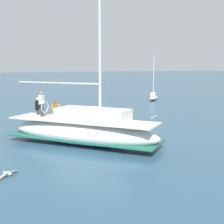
% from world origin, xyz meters
% --- Properties ---
extents(ground_plane, '(400.00, 400.00, 0.00)m').
position_xyz_m(ground_plane, '(0.00, 0.00, 0.00)').
color(ground_plane, '#2D516B').
extents(main_sailboat, '(9.03, 7.83, 12.93)m').
position_xyz_m(main_sailboat, '(1.01, -1.39, 0.91)').
color(main_sailboat, white).
rests_on(main_sailboat, ground).
extents(moored_sloop_far, '(3.50, 3.32, 5.94)m').
position_xyz_m(moored_sloop_far, '(-17.43, 16.49, 0.46)').
color(moored_sloop_far, silver).
rests_on(moored_sloop_far, ground).
extents(seagull, '(0.86, 0.96, 0.17)m').
position_xyz_m(seagull, '(4.72, -6.39, 0.13)').
color(seagull, silver).
rests_on(seagull, ground).
extents(mooring_buoy, '(0.76, 0.76, 0.98)m').
position_xyz_m(mooring_buoy, '(-4.99, 2.99, 0.23)').
color(mooring_buoy, yellow).
rests_on(mooring_buoy, ground).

